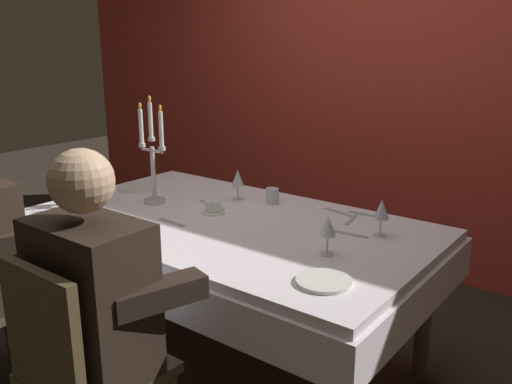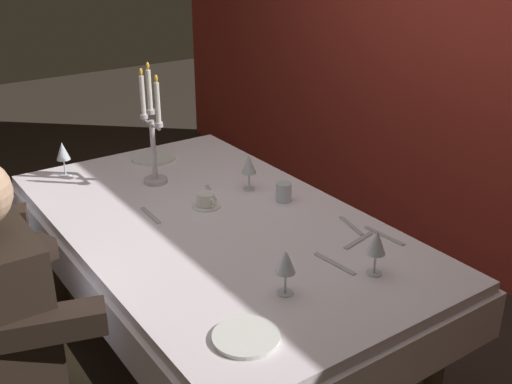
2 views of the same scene
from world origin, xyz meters
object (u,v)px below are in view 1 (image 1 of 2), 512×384
Objects in this scene: dining_table at (229,243)px; coffee_cup_0 at (213,208)px; candelabra at (153,161)px; dinner_plate_0 at (324,281)px; wine_glass_3 at (64,184)px; wine_glass_0 at (238,179)px; dinner_plate_1 at (138,188)px; wine_glass_1 at (328,227)px; water_tumbler_0 at (272,196)px; wine_glass_2 at (382,211)px; seated_diner_1 at (90,297)px.

coffee_cup_0 is (-0.13, 0.04, 0.15)m from dining_table.
dinner_plate_0 is (1.21, -0.31, -0.22)m from candelabra.
wine_glass_0 is at bearing 44.22° from wine_glass_3.
wine_glass_3 is (-0.64, -0.62, 0.00)m from wine_glass_0.
dinner_plate_1 is 0.46m from wine_glass_3.
water_tumbler_0 is at bearing 143.26° from wine_glass_1.
wine_glass_1 reaches higher than dinner_plate_0.
candelabra is at bearing -167.43° from wine_glass_2.
water_tumbler_0 is 0.07× the size of seated_diner_1.
wine_glass_2 is 1.24× the size of coffee_cup_0.
wine_glass_3 is at bearing -136.63° from candelabra.
wine_glass_0 is 1.00× the size of wine_glass_1.
candelabra is 0.47m from wine_glass_3.
dinner_plate_1 is at bearing 171.80° from wine_glass_1.
dinner_plate_0 is at bearing -24.44° from dining_table.
dinner_plate_1 is (-0.28, 0.13, -0.22)m from candelabra.
dining_table is 0.75m from wine_glass_2.
dinner_plate_1 is at bearing 155.62° from candelabra.
candelabra reaches higher than water_tumbler_0.
wine_glass_3 reaches higher than dinner_plate_0.
dinner_plate_0 is 1.10m from wine_glass_0.
wine_glass_2 is at bearing 13.98° from coffee_cup_0.
candelabra is 3.41× the size of wine_glass_0.
dining_table is 0.38m from water_tumbler_0.
wine_glass_1 is 1.99× the size of water_tumbler_0.
wine_glass_1 is at bearing 9.81° from wine_glass_3.
wine_glass_1 is at bearing -26.26° from wine_glass_0.
seated_diner_1 is (0.33, -1.18, -0.12)m from wine_glass_0.
wine_glass_2 is 0.13× the size of seated_diner_1.
wine_glass_2 reaches higher than coffee_cup_0.
dining_table is 0.79m from dinner_plate_1.
wine_glass_2 is (0.85, -0.05, 0.00)m from wine_glass_0.
seated_diner_1 reaches higher than coffee_cup_0.
dinner_plate_1 is at bearing 173.90° from coffee_cup_0.
dinner_plate_1 is 1.35× the size of wine_glass_3.
wine_glass_2 is at bearing -3.62° from wine_glass_0.
wine_glass_3 is (-1.49, -0.57, 0.00)m from wine_glass_2.
coffee_cup_0 is (0.05, -0.25, -0.09)m from wine_glass_0.
water_tumbler_0 is at bearing 96.34° from seated_diner_1.
wine_glass_2 is (0.08, 0.33, 0.00)m from wine_glass_1.
candelabra reaches higher than dinner_plate_0.
water_tumbler_0 reaches higher than coffee_cup_0.
dinner_plate_1 is at bearing 171.91° from dining_table.
wine_glass_1 is 0.13× the size of seated_diner_1.
wine_glass_1 reaches higher than dining_table.
coffee_cup_0 is at bearing 106.61° from seated_diner_1.
dining_table is 0.90m from seated_diner_1.
seated_diner_1 is (0.97, -0.56, -0.12)m from wine_glass_3.
coffee_cup_0 is at bearing 162.52° from dining_table.
dining_table is at bearing -17.48° from coffee_cup_0.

